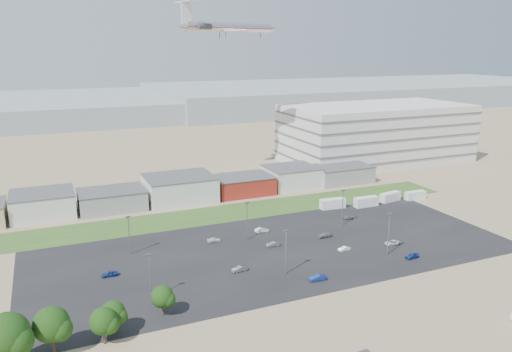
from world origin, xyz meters
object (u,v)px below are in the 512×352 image
box_trailer_a (333,204)px  parked_car_13 (318,278)px  parked_car_1 (344,249)px  parked_car_11 (262,230)px  tree_far_left (7,340)px  parked_car_6 (214,240)px  parked_car_2 (412,256)px  parked_car_4 (240,269)px  airliner (230,27)px  parked_car_5 (110,274)px  parked_car_10 (116,318)px  parked_car_7 (273,244)px  parked_car_12 (324,235)px  parked_car_8 (348,217)px  parked_car_0 (392,243)px

box_trailer_a → parked_car_13: (-29.92, -42.20, -0.88)m
parked_car_1 → parked_car_11: size_ratio=0.84×
tree_far_left → parked_car_6: tree_far_left is taller
parked_car_2 → parked_car_13: size_ratio=0.95×
box_trailer_a → tree_far_left: bearing=-145.2°
parked_car_4 → parked_car_11: parked_car_11 is taller
airliner → parked_car_6: (-29.68, -66.39, -56.07)m
parked_car_1 → parked_car_5: size_ratio=0.93×
parked_car_5 → parked_car_10: parked_car_5 is taller
parked_car_7 → parked_car_12: (15.24, 0.26, -0.02)m
tree_far_left → airliner: airliner is taller
parked_car_1 → parked_car_11: (-13.65, 20.00, 0.11)m
airliner → parked_car_6: airliner is taller
airliner → parked_car_10: size_ratio=12.15×
parked_car_13 → parked_car_10: bearing=-86.6°
parked_car_6 → parked_car_8: (42.19, 1.19, 0.01)m
parked_car_0 → parked_car_13: (-27.92, -10.13, 0.08)m
parked_car_2 → parked_car_0: bearing=167.4°
parked_car_7 → parked_car_11: size_ratio=0.90×
parked_car_0 → parked_car_13: parked_car_13 is taller
parked_car_6 → parked_car_13: parked_car_13 is taller
tree_far_left → parked_car_5: bearing=57.1°
parked_car_1 → parked_car_10: size_ratio=0.89×
parked_car_2 → parked_car_6: 49.68m
parked_car_1 → parked_car_13: bearing=-52.4°
parked_car_11 → airliner: bearing=-12.8°
box_trailer_a → parked_car_7: (-30.67, -20.93, -0.93)m
parked_car_5 → parked_car_12: bearing=92.3°
tree_far_left → parked_car_13: tree_far_left is taller
parked_car_1 → parked_car_13: 18.53m
airliner → parked_car_0: size_ratio=11.09×
box_trailer_a → parked_car_10: size_ratio=2.17×
box_trailer_a → parked_car_5: (-71.32, -22.18, -0.92)m
parked_car_12 → parked_car_11: bearing=-127.8°
airliner → parked_car_0: (11.80, -86.40, -56.04)m
parked_car_5 → parked_car_13: size_ratio=0.91×
tree_far_left → airliner: bearing=54.1°
parked_car_4 → parked_car_6: 19.14m
parked_car_8 → parked_car_11: parked_car_11 is taller
parked_car_6 → parked_car_10: bearing=133.7°
parked_car_4 → tree_far_left: bearing=-72.0°
airliner → parked_car_12: (-1.62, -74.99, -56.04)m
parked_car_1 → parked_car_7: bearing=-123.8°
parked_car_6 → parked_car_0: bearing=-117.6°
box_trailer_a → tree_far_left: 103.50m
parked_car_11 → parked_car_13: 31.66m
parked_car_0 → parked_car_6: parked_car_0 is taller
parked_car_1 → parked_car_6: bearing=-124.8°
parked_car_2 → parked_car_11: (-26.16, 30.32, 0.02)m
airliner → parked_car_5: 110.89m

